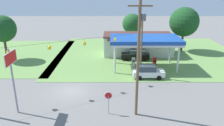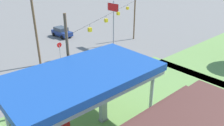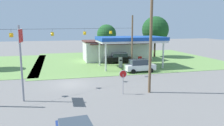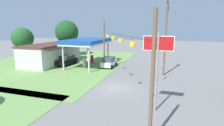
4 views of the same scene
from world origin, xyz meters
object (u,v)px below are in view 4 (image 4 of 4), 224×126
gas_station_canopy (88,42)px  car_at_pumps_front (109,62)px  stop_sign_roadside (162,68)px  gas_station_store (52,53)px  car_at_pumps_rear (67,60)px  tree_behind_station (23,38)px  fuel_pump_far (92,60)px  tree_far_back (67,32)px  stop_sign_overhead (158,55)px  fuel_pump_near (84,63)px  utility_pole_main (166,33)px

gas_station_canopy → car_at_pumps_front: bearing=-90.3°
car_at_pumps_front → stop_sign_roadside: stop_sign_roadside is taller
gas_station_store → car_at_pumps_rear: gas_station_store is taller
tree_behind_station → car_at_pumps_front: bearing=-87.8°
fuel_pump_far → tree_far_back: (7.52, 10.21, 5.21)m
gas_station_canopy → stop_sign_overhead: stop_sign_overhead is taller
gas_station_canopy → gas_station_store: 8.47m
gas_station_canopy → tree_behind_station: 14.62m
stop_sign_overhead → tree_far_back: 34.10m
car_at_pumps_front → stop_sign_overhead: bearing=-149.2°
fuel_pump_near → tree_behind_station: bearing=86.1°
gas_station_store → fuel_pump_far: gas_station_store is taller
fuel_pump_far → tree_behind_station: tree_behind_station is taller
gas_station_canopy → utility_pole_main: size_ratio=0.93×
tree_far_back → fuel_pump_near: bearing=-137.1°
gas_station_canopy → car_at_pumps_rear: size_ratio=2.13×
car_at_pumps_front → car_at_pumps_rear: bearing=94.7°
tree_far_back → utility_pole_main: bearing=-116.3°
fuel_pump_far → car_at_pumps_front: (-1.76, -4.22, 0.15)m
gas_station_store → utility_pole_main: bearing=-96.6°
utility_pole_main → car_at_pumps_front: bearing=74.7°
tree_behind_station → tree_far_back: (9.99, -4.39, 1.03)m
fuel_pump_far → utility_pole_main: 15.77m
car_at_pumps_front → tree_behind_station: bearing=91.0°
gas_station_canopy → stop_sign_overhead: (-15.09, -13.66, 0.47)m
fuel_pump_near → stop_sign_overhead: stop_sign_overhead is taller
stop_sign_overhead → utility_pole_main: 12.47m
utility_pole_main → car_at_pumps_rear: bearing=84.3°
car_at_pumps_rear → stop_sign_roadside: bearing=80.5°
car_at_pumps_front → stop_sign_overhead: 18.24m
stop_sign_overhead → car_at_pumps_rear: bearing=51.6°
fuel_pump_near → stop_sign_overhead: bearing=-134.3°
car_at_pumps_front → stop_sign_roadside: size_ratio=1.83×
fuel_pump_near → tree_far_back: size_ratio=0.19×
car_at_pumps_rear → fuel_pump_far: bearing=127.0°
utility_pole_main → fuel_pump_near: bearing=86.0°
gas_station_canopy → car_at_pumps_rear: bearing=102.0°
stop_sign_roadside → utility_pole_main: 5.52m
gas_station_canopy → fuel_pump_far: size_ratio=6.30×
tree_behind_station → fuel_pump_near: bearing=-93.9°
tree_behind_station → tree_far_back: tree_far_back is taller
gas_station_store → stop_sign_roadside: bearing=-103.9°
stop_sign_overhead → car_at_pumps_front: bearing=32.1°
gas_station_store → tree_far_back: (9.40, 2.15, 4.02)m
gas_station_store → car_at_pumps_rear: (-0.74, -3.85, -1.05)m
stop_sign_roadside → tree_behind_station: tree_behind_station is taller
stop_sign_overhead → tree_behind_station: bearing=63.1°
fuel_pump_far → stop_sign_overhead: bearing=-140.9°
gas_station_canopy → stop_sign_roadside: 15.23m
stop_sign_overhead → tree_behind_station: size_ratio=0.96×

